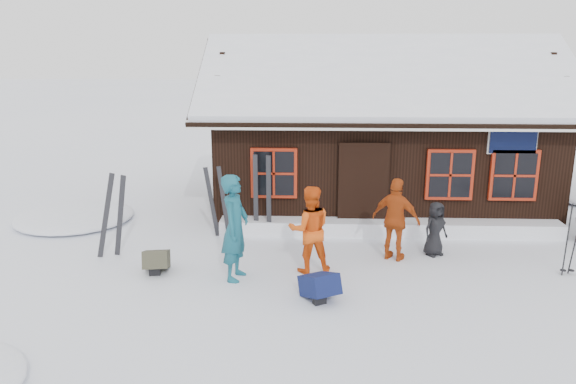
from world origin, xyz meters
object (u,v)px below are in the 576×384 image
Objects in this scene: skier_orange_right at (396,220)px; backpack_blue at (319,290)px; backpack_olive at (157,263)px; ski_poles at (571,241)px; ski_pair_left at (113,216)px; skier_orange_left at (310,229)px; skier_crouched at (435,229)px; skier_teal at (235,228)px.

skier_orange_right is 2.49m from backpack_blue.
backpack_olive is at bearing 39.40° from skier_orange_right.
backpack_blue is (-4.61, -1.24, -0.49)m from ski_poles.
ski_pair_left is at bearing 29.81° from skier_orange_right.
backpack_blue is (4.08, -1.82, -0.67)m from ski_pair_left.
skier_orange_left is 2.59× the size of backpack_blue.
skier_orange_left reaches higher than backpack_olive.
ski_pair_left is at bearing 151.90° from skier_crouched.
backpack_blue is (-1.51, -1.87, -0.65)m from skier_orange_right.
backpack_olive is (-2.86, -0.15, -0.66)m from skier_orange_left.
skier_orange_left is 4.79m from ski_poles.
skier_crouched is (0.84, 0.28, -0.27)m from skier_orange_right.
backpack_olive is at bearing -5.61° from skier_orange_left.
skier_orange_right is (1.68, 0.66, -0.00)m from skier_orange_left.
skier_orange_left is 2.94m from backpack_olive.
skier_teal is at bearing 122.77° from backpack_blue.
skier_crouched reaches higher than backpack_olive.
skier_orange_right is at bearing 3.64° from ski_pair_left.
skier_orange_right is 1.49× the size of skier_crouched.
backpack_blue is at bearing -168.52° from skier_crouched.
ski_pair_left is 1.46m from backpack_olive.
backpack_olive is (-7.65, -0.18, -0.50)m from ski_poles.
skier_orange_right is 4.66m from backpack_olive.
skier_crouched is (3.86, 1.33, -0.42)m from skier_teal.
skier_teal reaches higher than ski_pair_left.
skier_orange_right is at bearing -59.86° from skier_teal.
ski_pair_left is at bearing 79.84° from skier_teal.
skier_orange_left is 0.94× the size of ski_pair_left.
skier_teal is at bearing -176.15° from ski_poles.
ski_poles is at bearing -53.07° from skier_crouched.
skier_orange_left is 1.38m from backpack_blue.
ski_pair_left reaches higher than skier_crouched.
skier_teal is 4.10m from skier_crouched.
ski_pair_left is (-2.57, 1.00, -0.13)m from skier_teal.
skier_orange_right reaches higher than ski_poles.
skier_orange_right is 2.74× the size of backpack_olive.
skier_teal is 1.39m from skier_orange_left.
skier_crouched is at bearing -167.96° from skier_orange_left.
ski_pair_left reaches higher than skier_orange_right.
skier_teal is at bearing 7.44° from skier_orange_left.
skier_orange_left is at bearing -5.81° from ski_pair_left.
skier_crouched reaches higher than backpack_blue.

